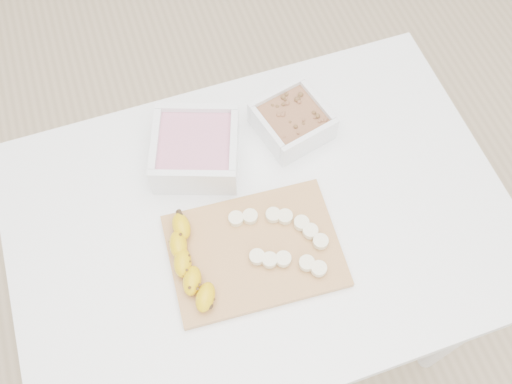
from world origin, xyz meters
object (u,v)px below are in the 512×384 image
object	(u,v)px
banana	(190,264)
bowl_granola	(292,121)
table	(260,237)
bowl_yogurt	(196,149)
cutting_board	(254,251)

from	to	relation	value
banana	bowl_granola	bearing A→B (deg)	49.22
table	bowl_yogurt	size ratio (longest dim) A/B	4.54
table	bowl_yogurt	distance (m)	0.24
table	bowl_yogurt	xyz separation A→B (m)	(-0.08, 0.17, 0.14)
table	banana	size ratio (longest dim) A/B	5.08
table	bowl_granola	world-z (taller)	bowl_granola
bowl_yogurt	banana	distance (m)	0.25
bowl_yogurt	bowl_granola	world-z (taller)	bowl_yogurt
banana	bowl_yogurt	bearing A→B (deg)	81.36
table	bowl_granola	size ratio (longest dim) A/B	5.95
bowl_granola	cutting_board	size ratio (longest dim) A/B	0.52
cutting_board	banana	distance (m)	0.13
table	cutting_board	distance (m)	0.13
bowl_yogurt	banana	size ratio (longest dim) A/B	1.12
cutting_board	table	bearing A→B (deg)	61.13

